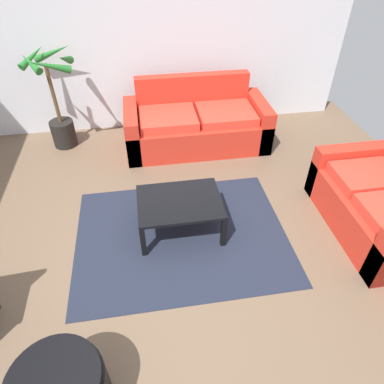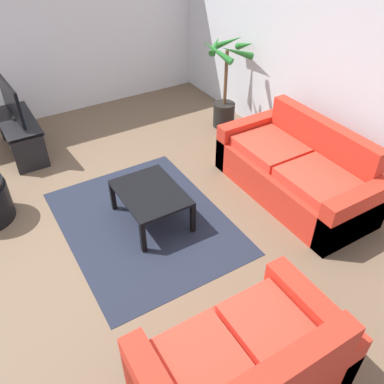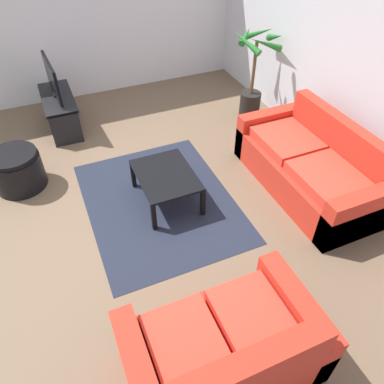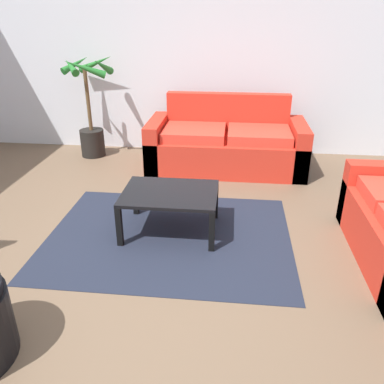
# 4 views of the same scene
# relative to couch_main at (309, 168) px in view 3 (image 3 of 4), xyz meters

# --- Properties ---
(ground_plane) EXTENTS (6.60, 6.60, 0.00)m
(ground_plane) POSITION_rel_couch_main_xyz_m (-0.66, -2.28, -0.30)
(ground_plane) COLOR brown
(wall_back) EXTENTS (6.00, 0.06, 2.70)m
(wall_back) POSITION_rel_couch_main_xyz_m (-0.66, 0.72, 1.05)
(wall_back) COLOR silver
(wall_back) RESTS_ON ground
(wall_left) EXTENTS (0.06, 6.00, 2.70)m
(wall_left) POSITION_rel_couch_main_xyz_m (-3.66, -2.28, 1.05)
(wall_left) COLOR silver
(wall_left) RESTS_ON ground
(couch_main) EXTENTS (1.97, 0.90, 0.90)m
(couch_main) POSITION_rel_couch_main_xyz_m (0.00, 0.00, 0.00)
(couch_main) COLOR red
(couch_main) RESTS_ON ground
(couch_loveseat) EXTENTS (0.90, 1.47, 0.90)m
(couch_loveseat) POSITION_rel_couch_main_xyz_m (1.62, -1.99, -0.00)
(couch_loveseat) COLOR red
(couch_loveseat) RESTS_ON ground
(tv_stand) EXTENTS (1.10, 0.45, 0.51)m
(tv_stand) POSITION_rel_couch_main_xyz_m (-2.68, -2.59, 0.03)
(tv_stand) COLOR black
(tv_stand) RESTS_ON ground
(tv) EXTENTS (0.89, 0.10, 0.54)m
(tv) POSITION_rel_couch_main_xyz_m (-2.68, -2.59, 0.49)
(tv) COLOR black
(tv) RESTS_ON tv_stand
(coffee_table) EXTENTS (0.85, 0.64, 0.40)m
(coffee_table) POSITION_rel_couch_main_xyz_m (-0.46, -1.70, 0.05)
(coffee_table) COLOR black
(coffee_table) RESTS_ON ground
(area_rug) EXTENTS (2.20, 1.70, 0.01)m
(area_rug) POSITION_rel_couch_main_xyz_m (-0.46, -1.80, -0.30)
(area_rug) COLOR #1E2333
(area_rug) RESTS_ON ground
(potted_palm) EXTENTS (0.69, 0.75, 1.37)m
(potted_palm) POSITION_rel_couch_main_xyz_m (-1.86, 0.27, 0.27)
(potted_palm) COLOR black
(potted_palm) RESTS_ON ground
(ottoman) EXTENTS (0.62, 0.62, 0.49)m
(ottoman) POSITION_rel_couch_main_xyz_m (-1.45, -3.31, -0.06)
(ottoman) COLOR black
(ottoman) RESTS_ON ground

